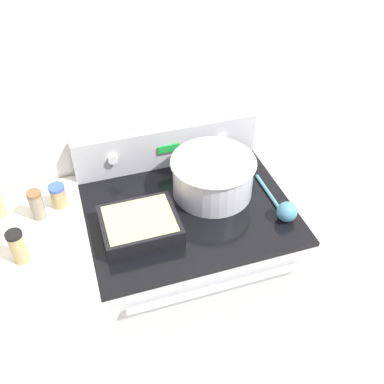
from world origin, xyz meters
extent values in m
cube|color=silver|center=(0.00, 0.67, 1.25)|extent=(8.00, 0.05, 2.50)
cube|color=#BCBCC1|center=(0.00, 0.32, 0.45)|extent=(0.77, 0.63, 0.91)
cube|color=black|center=(0.00, 0.32, 0.92)|extent=(0.77, 0.63, 0.02)
cylinder|color=silver|center=(0.00, -0.02, 0.85)|extent=(0.63, 0.02, 0.02)
cube|color=#BCBCC1|center=(0.00, 0.61, 1.02)|extent=(0.77, 0.05, 0.18)
cylinder|color=white|center=(-0.23, 0.57, 1.03)|extent=(0.04, 0.02, 0.04)
cylinder|color=white|center=(0.23, 0.57, 1.03)|extent=(0.04, 0.02, 0.04)
cube|color=green|center=(0.00, 0.57, 1.03)|extent=(0.09, 0.01, 0.03)
cube|color=silver|center=(-0.71, 0.32, 0.45)|extent=(0.65, 0.63, 0.91)
cylinder|color=silver|center=(0.12, 0.37, 1.00)|extent=(0.31, 0.31, 0.15)
torus|color=silver|center=(0.12, 0.37, 1.07)|extent=(0.33, 0.33, 0.01)
cylinder|color=beige|center=(0.12, 0.37, 1.06)|extent=(0.29, 0.29, 0.02)
cube|color=black|center=(-0.20, 0.25, 0.96)|extent=(0.27, 0.23, 0.06)
cube|color=#D1BC7A|center=(-0.20, 0.25, 0.97)|extent=(0.24, 0.20, 0.04)
cylinder|color=teal|center=(0.32, 0.27, 0.93)|extent=(0.01, 0.26, 0.01)
sphere|color=teal|center=(0.32, 0.14, 0.96)|extent=(0.08, 0.08, 0.08)
cylinder|color=tan|center=(-0.46, 0.47, 0.98)|extent=(0.06, 0.06, 0.08)
cylinder|color=#3856B7|center=(-0.46, 0.47, 1.03)|extent=(0.06, 0.06, 0.01)
cylinder|color=gray|center=(-0.54, 0.43, 0.99)|extent=(0.05, 0.05, 0.11)
cylinder|color=brown|center=(-0.54, 0.43, 1.05)|extent=(0.05, 0.05, 0.01)
cylinder|color=tan|center=(-0.61, 0.23, 0.99)|extent=(0.05, 0.05, 0.11)
cylinder|color=black|center=(-0.61, 0.23, 1.06)|extent=(0.05, 0.05, 0.01)
camera|label=1|loc=(-0.37, -0.88, 2.09)|focal=42.00mm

